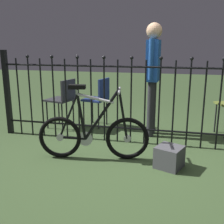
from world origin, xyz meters
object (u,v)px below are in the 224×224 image
bicycle (93,134)px  chair_charcoal (63,98)px  chair_navy (99,97)px  person_visitor (153,70)px  display_crate (169,157)px

bicycle → chair_charcoal: 1.42m
chair_charcoal → chair_navy: bearing=21.4°
chair_charcoal → person_visitor: bearing=-0.9°
bicycle → chair_charcoal: (-0.86, 1.11, 0.21)m
bicycle → person_visitor: (0.62, 1.09, 0.70)m
person_visitor → display_crate: (0.32, -1.14, -0.90)m
chair_navy → person_visitor: (0.92, -0.24, 0.50)m
bicycle → chair_navy: (-0.30, 1.33, 0.20)m
chair_navy → person_visitor: bearing=-14.7°
bicycle → display_crate: bearing=-3.0°
chair_navy → display_crate: chair_navy is taller
bicycle → person_visitor: 1.43m
chair_charcoal → person_visitor: 1.56m
chair_navy → display_crate: 1.90m
bicycle → chair_charcoal: bicycle is taller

